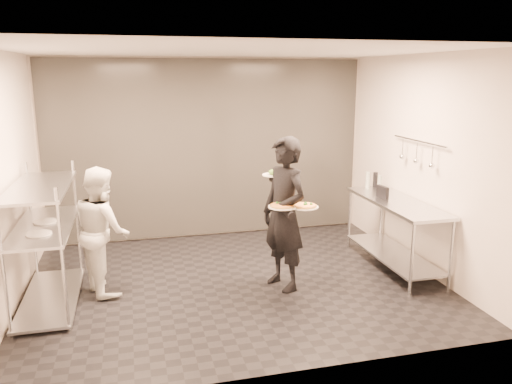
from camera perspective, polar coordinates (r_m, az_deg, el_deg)
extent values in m
cube|color=black|center=(6.34, -2.41, -10.31)|extent=(5.00, 4.00, 0.00)
cube|color=silver|center=(5.81, -2.69, 15.87)|extent=(5.00, 4.00, 0.00)
cube|color=beige|center=(7.86, -5.51, 4.93)|extent=(5.00, 0.00, 2.80)
cube|color=beige|center=(4.04, 3.21, -3.12)|extent=(5.00, 0.00, 2.80)
cube|color=beige|center=(5.96, -26.82, 0.84)|extent=(0.00, 4.00, 2.80)
cube|color=beige|center=(6.86, 18.38, 3.08)|extent=(0.00, 4.00, 2.80)
cube|color=white|center=(7.83, -5.47, 4.90)|extent=(4.90, 0.04, 2.74)
cylinder|color=silver|center=(5.39, -26.97, -7.61)|extent=(0.04, 0.04, 1.50)
cylinder|color=silver|center=(6.82, -24.25, -3.10)|extent=(0.04, 0.04, 1.50)
cylinder|color=silver|center=(5.29, -21.22, -7.42)|extent=(0.04, 0.04, 1.50)
cylinder|color=silver|center=(6.74, -19.73, -2.88)|extent=(0.04, 0.04, 1.50)
cube|color=#B0B4BB|center=(6.29, -22.35, -11.06)|extent=(0.60, 1.60, 0.03)
cube|color=#B0B4BB|center=(6.01, -23.06, -3.63)|extent=(0.60, 1.60, 0.03)
cube|color=#B0B4BB|center=(5.90, -23.46, 0.56)|extent=(0.60, 1.60, 0.03)
cylinder|color=white|center=(5.67, -23.60, -4.39)|extent=(0.26, 0.26, 0.01)
cylinder|color=white|center=(6.09, -22.95, -3.13)|extent=(0.26, 0.26, 0.01)
cylinder|color=silver|center=(6.10, 17.40, -7.35)|extent=(0.04, 0.04, 0.90)
cylinder|color=silver|center=(7.54, 10.63, -3.01)|extent=(0.04, 0.04, 0.90)
cylinder|color=silver|center=(6.38, 21.42, -6.76)|extent=(0.04, 0.04, 0.90)
cylinder|color=silver|center=(7.76, 14.13, -2.70)|extent=(0.04, 0.04, 0.90)
cube|color=#B0B4BB|center=(7.01, 15.42, -6.85)|extent=(0.57, 1.71, 0.03)
cube|color=#B0B4BB|center=(6.80, 15.79, -1.14)|extent=(0.60, 1.80, 0.04)
cylinder|color=silver|center=(6.79, 18.14, 5.56)|extent=(0.02, 1.20, 0.02)
cylinder|color=silver|center=(6.51, 19.53, 3.98)|extent=(0.01, 0.01, 0.22)
sphere|color=silver|center=(6.53, 19.44, 2.85)|extent=(0.07, 0.07, 0.07)
cylinder|color=silver|center=(6.80, 17.91, 4.47)|extent=(0.01, 0.01, 0.22)
sphere|color=silver|center=(6.82, 17.84, 3.39)|extent=(0.07, 0.07, 0.07)
cylinder|color=silver|center=(7.09, 16.43, 4.92)|extent=(0.01, 0.01, 0.22)
sphere|color=silver|center=(7.11, 16.36, 3.88)|extent=(0.07, 0.07, 0.07)
imported|color=black|center=(5.93, 3.24, -2.54)|extent=(0.66, 0.79, 1.84)
imported|color=white|center=(6.14, -17.17, -4.18)|extent=(0.78, 0.88, 1.51)
cylinder|color=white|center=(5.72, 3.06, -1.69)|extent=(0.33, 0.33, 0.01)
cylinder|color=#AB813D|center=(5.72, 3.06, -1.57)|extent=(0.29, 0.29, 0.02)
cylinder|color=#D45B1C|center=(5.71, 3.06, -1.47)|extent=(0.26, 0.26, 0.01)
sphere|color=#1B5713|center=(5.71, 3.06, -1.40)|extent=(0.04, 0.04, 0.04)
cylinder|color=white|center=(5.78, 5.57, -1.70)|extent=(0.32, 0.32, 0.01)
cylinder|color=#AB813D|center=(5.77, 5.58, -1.59)|extent=(0.28, 0.28, 0.02)
cylinder|color=#D45B1C|center=(5.77, 5.58, -1.49)|extent=(0.25, 0.25, 0.01)
sphere|color=#1B5713|center=(5.77, 5.58, -1.41)|extent=(0.04, 0.04, 0.04)
cylinder|color=white|center=(6.07, 2.03, 1.97)|extent=(0.28, 0.28, 0.01)
ellipsoid|color=#2E5F17|center=(6.06, 2.03, 2.29)|extent=(0.13, 0.13, 0.07)
cube|color=black|center=(6.87, 14.26, -0.02)|extent=(0.07, 0.24, 0.17)
cylinder|color=gray|center=(7.44, 12.67, 1.36)|extent=(0.07, 0.07, 0.24)
cylinder|color=gray|center=(7.40, 13.95, 1.08)|extent=(0.06, 0.06, 0.20)
cylinder|color=black|center=(7.50, 13.47, 1.36)|extent=(0.07, 0.07, 0.22)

